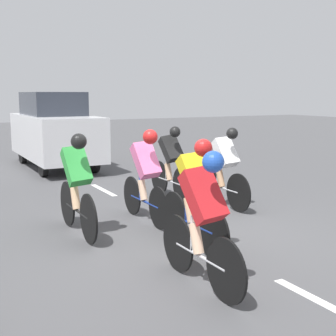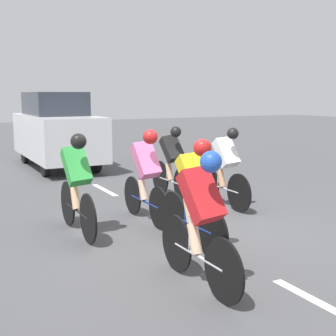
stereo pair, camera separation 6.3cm
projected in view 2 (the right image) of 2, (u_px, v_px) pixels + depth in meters
ground_plane at (184, 232)px, 7.20m from camera, size 60.00×60.00×0.00m
lane_stripe_near at (323, 304)px, 4.70m from camera, size 0.12×1.40×0.01m
lane_stripe_mid at (173, 226)px, 7.51m from camera, size 0.12×1.40×0.01m
lane_stripe_far at (105, 190)px, 10.31m from camera, size 0.12×1.40×0.01m
cyclist_black at (172, 162)px, 9.30m from camera, size 0.39×1.67×1.48m
cyclist_white at (225, 166)px, 8.63m from camera, size 0.36×1.69×1.50m
cyclist_pink at (146, 173)px, 7.58m from camera, size 0.37×1.71×1.55m
cyclist_green at (77, 182)px, 6.89m from camera, size 0.36×1.76×1.55m
cyclist_yellow at (194, 192)px, 6.20m from camera, size 0.37×1.72×1.54m
cyclist_red at (201, 217)px, 4.97m from camera, size 0.38×1.67×1.54m
support_car at (57, 130)px, 13.32m from camera, size 1.70×4.27×2.14m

